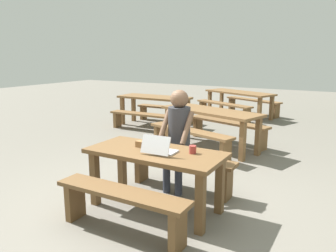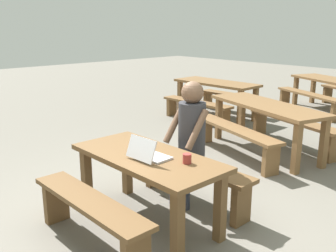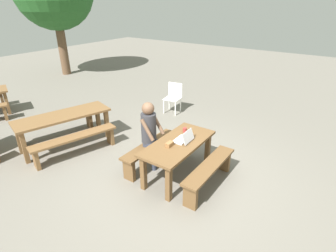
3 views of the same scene
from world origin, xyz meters
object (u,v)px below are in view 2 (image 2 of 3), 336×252
Objects in this scene: coffee_mug at (187,159)px; picnic_table_mid at (266,111)px; laptop at (148,153)px; picnic_table_distant at (216,87)px; small_pouch at (138,145)px; picnic_table_front at (147,167)px; picnic_table_rear at (333,84)px; person_seated at (190,133)px.

coffee_mug is 0.04× the size of picnic_table_mid.
picnic_table_distant is (-2.63, 4.08, -0.14)m from laptop.
picnic_table_distant is (-2.32, 3.97, -0.12)m from small_pouch.
picnic_table_front is 10.47× the size of small_pouch.
picnic_table_front is at bearing -63.79° from picnic_table_mid.
picnic_table_mid is at bearing -31.91° from picnic_table_distant.
picnic_table_distant is (-1.47, -2.37, 0.01)m from picnic_table_rear.
picnic_table_front is 0.86× the size of picnic_table_distant.
laptop reaches higher than picnic_table_rear.
person_seated is at bearing 93.37° from picnic_table_front.
person_seated reaches higher than small_pouch.
picnic_table_rear is (-0.85, 6.33, -0.13)m from small_pouch.
coffee_mug is 4.89m from picnic_table_distant.
laptop reaches higher than small_pouch.
person_seated is (-0.46, 0.51, 0.04)m from coffee_mug.
laptop is 3.98× the size of coffee_mug.
person_seated is at bearing 132.21° from coffee_mug.
small_pouch is 2.74m from picnic_table_mid.
small_pouch is (-0.21, 0.05, 0.16)m from picnic_table_front.
picnic_table_rear is (-1.03, 5.76, -0.18)m from person_seated.
picnic_table_front is 0.66m from person_seated.
coffee_mug reaches higher than small_pouch.
laptop is 0.70m from person_seated.
coffee_mug is 0.07× the size of person_seated.
picnic_table_front is 6.47m from picnic_table_rear.
coffee_mug is at bearing -47.79° from person_seated.
picnic_table_mid is 3.65m from picnic_table_rear.
picnic_table_front is 1.18× the size of person_seated.
coffee_mug is 0.69m from person_seated.
picnic_table_front is 4.75m from picnic_table_distant.
small_pouch is 0.08× the size of picnic_table_distant.
laptop is 0.16× the size of picnic_table_rear.
picnic_table_mid and picnic_table_distant have the same top height.
person_seated reaches higher than picnic_table_distant.
coffee_mug reaches higher than picnic_table_mid.
picnic_table_distant is at bearing 165.48° from picnic_table_mid.
person_seated is at bearing -57.03° from picnic_table_rear.
person_seated is at bearing -54.50° from picnic_table_distant.
picnic_table_mid reaches higher than picnic_table_rear.
laptop is 2.90m from picnic_table_mid.
laptop is 0.38m from coffee_mug.
laptop is at bearing -20.59° from small_pouch.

